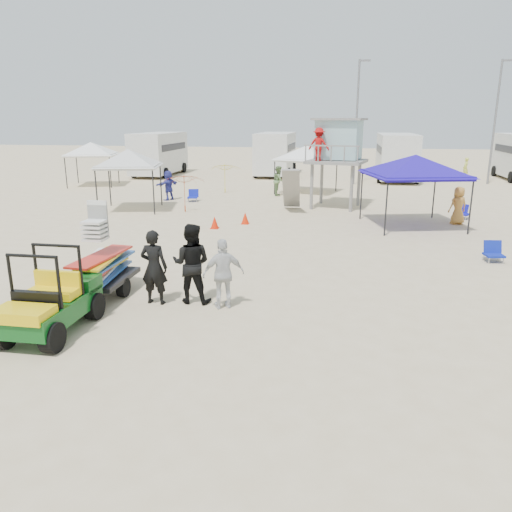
% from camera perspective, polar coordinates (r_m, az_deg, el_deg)
% --- Properties ---
extents(ground, '(140.00, 140.00, 0.00)m').
position_cam_1_polar(ground, '(9.23, -6.48, -12.62)').
color(ground, beige).
rests_on(ground, ground).
extents(utility_cart, '(1.23, 2.34, 1.77)m').
position_cam_1_polar(utility_cart, '(11.11, -22.74, -4.19)').
color(utility_cart, '#0B4916').
rests_on(utility_cart, ground).
extents(surf_trailer, '(1.27, 2.32, 2.12)m').
position_cam_1_polar(surf_trailer, '(13.01, -17.31, -0.71)').
color(surf_trailer, black).
rests_on(surf_trailer, ground).
extents(man_left, '(0.68, 0.46, 1.82)m').
position_cam_1_polar(man_left, '(12.12, -11.57, -1.27)').
color(man_left, black).
rests_on(man_left, ground).
extents(man_mid, '(0.96, 0.75, 1.95)m').
position_cam_1_polar(man_mid, '(12.04, -7.39, -0.85)').
color(man_mid, black).
rests_on(man_mid, ground).
extents(man_right, '(1.06, 0.79, 1.67)m').
position_cam_1_polar(man_right, '(11.63, -3.73, -2.05)').
color(man_right, silver).
rests_on(man_right, ground).
extents(lifeguard_tower, '(3.13, 3.13, 4.25)m').
position_cam_1_polar(lifeguard_tower, '(25.34, 9.13, 12.64)').
color(lifeguard_tower, gray).
rests_on(lifeguard_tower, ground).
extents(canopy_blue, '(4.23, 4.23, 3.33)m').
position_cam_1_polar(canopy_blue, '(21.38, 17.78, 10.59)').
color(canopy_blue, black).
rests_on(canopy_blue, ground).
extents(canopy_white_a, '(3.30, 3.30, 3.33)m').
position_cam_1_polar(canopy_white_a, '(24.95, -14.42, 11.43)').
color(canopy_white_a, black).
rests_on(canopy_white_a, ground).
extents(canopy_white_b, '(3.58, 3.58, 3.23)m').
position_cam_1_polar(canopy_white_b, '(35.08, -18.35, 12.01)').
color(canopy_white_b, black).
rests_on(canopy_white_b, ground).
extents(canopy_white_c, '(3.74, 3.74, 3.19)m').
position_cam_1_polar(canopy_white_c, '(30.22, 5.84, 12.19)').
color(canopy_white_c, black).
rests_on(canopy_white_c, ground).
extents(umbrella_a, '(2.36, 2.39, 1.82)m').
position_cam_1_polar(umbrella_a, '(24.02, -8.22, 7.12)').
color(umbrella_a, '#BC3C14').
rests_on(umbrella_a, ground).
extents(umbrella_b, '(2.67, 2.68, 1.75)m').
position_cam_1_polar(umbrella_b, '(30.19, -3.54, 8.86)').
color(umbrella_b, yellow).
rests_on(umbrella_b, ground).
extents(cone_near, '(0.34, 0.34, 0.50)m').
position_cam_1_polar(cone_near, '(20.35, -4.75, 3.84)').
color(cone_near, red).
rests_on(cone_near, ground).
extents(cone_far, '(0.34, 0.34, 0.50)m').
position_cam_1_polar(cone_far, '(21.19, -1.25, 4.36)').
color(cone_far, red).
rests_on(cone_far, ground).
extents(beach_chair_a, '(0.64, 0.69, 0.64)m').
position_cam_1_polar(beach_chair_a, '(27.30, -7.22, 6.88)').
color(beach_chair_a, '#0F1BA9').
rests_on(beach_chair_a, ground).
extents(beach_chair_b, '(0.61, 0.65, 0.64)m').
position_cam_1_polar(beach_chair_b, '(17.27, 25.48, 0.47)').
color(beach_chair_b, '#0E1F99').
rests_on(beach_chair_b, ground).
extents(beach_chair_c, '(0.72, 0.81, 0.64)m').
position_cam_1_polar(beach_chair_c, '(24.16, 22.50, 4.71)').
color(beach_chair_c, '#0F11AB').
rests_on(beach_chair_c, ground).
extents(rv_far_left, '(2.64, 6.80, 3.25)m').
position_cam_1_polar(rv_far_left, '(40.52, -11.03, 11.61)').
color(rv_far_left, silver).
rests_on(rv_far_left, ground).
extents(rv_mid_left, '(2.65, 6.50, 3.25)m').
position_cam_1_polar(rv_mid_left, '(39.73, 2.25, 11.80)').
color(rv_mid_left, silver).
rests_on(rv_mid_left, ground).
extents(rv_mid_right, '(2.64, 7.00, 3.25)m').
position_cam_1_polar(rv_mid_right, '(38.03, 15.74, 11.09)').
color(rv_mid_right, silver).
rests_on(rv_mid_right, ground).
extents(light_pole_left, '(0.14, 0.14, 8.00)m').
position_cam_1_polar(light_pole_left, '(34.79, 11.40, 14.63)').
color(light_pole_left, slate).
rests_on(light_pole_left, ground).
extents(light_pole_right, '(0.14, 0.14, 8.00)m').
position_cam_1_polar(light_pole_right, '(37.53, 25.62, 13.50)').
color(light_pole_right, slate).
rests_on(light_pole_right, ground).
extents(distant_beachgoers, '(18.84, 17.56, 1.70)m').
position_cam_1_polar(distant_beachgoers, '(27.77, 4.43, 8.14)').
color(distant_beachgoers, '#CEDA51').
rests_on(distant_beachgoers, ground).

